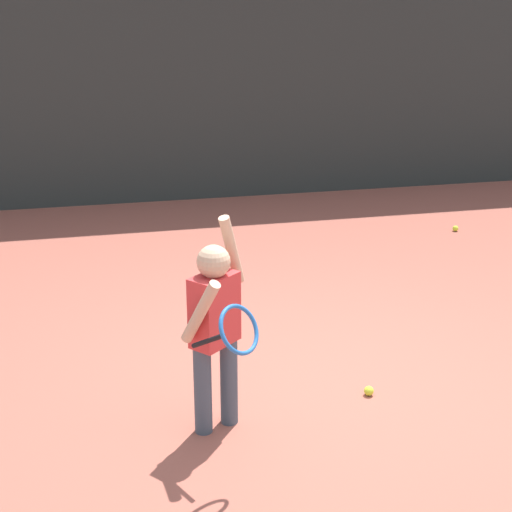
% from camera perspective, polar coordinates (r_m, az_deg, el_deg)
% --- Properties ---
extents(ground_plane, '(20.00, 20.00, 0.00)m').
position_cam_1_polar(ground_plane, '(5.23, 5.79, -10.05)').
color(ground_plane, '#9E5142').
extents(back_fence_windscreen, '(13.58, 0.08, 3.66)m').
position_cam_1_polar(back_fence_windscreen, '(9.78, -4.18, 14.95)').
color(back_fence_windscreen, '#282D2B').
rests_on(back_fence_windscreen, ground).
extents(fence_post_1, '(0.09, 0.09, 3.81)m').
position_cam_1_polar(fence_post_1, '(9.73, -17.66, 14.56)').
color(fence_post_1, slate).
rests_on(fence_post_1, ground).
extents(fence_post_2, '(0.09, 0.09, 3.81)m').
position_cam_1_polar(fence_post_2, '(10.41, 8.32, 15.47)').
color(fence_post_2, slate).
rests_on(fence_post_2, ground).
extents(tennis_player, '(0.47, 0.87, 1.35)m').
position_cam_1_polar(tennis_player, '(4.42, -3.13, -5.15)').
color(tennis_player, '#3F4C59').
rests_on(tennis_player, ground).
extents(tennis_ball_3, '(0.07, 0.07, 0.07)m').
position_cam_1_polar(tennis_ball_3, '(5.15, 8.71, -10.26)').
color(tennis_ball_3, '#CCE033').
rests_on(tennis_ball_3, ground).
extents(tennis_ball_7, '(0.07, 0.07, 0.07)m').
position_cam_1_polar(tennis_ball_7, '(8.88, 15.16, 2.07)').
color(tennis_ball_7, '#CCE033').
rests_on(tennis_ball_7, ground).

